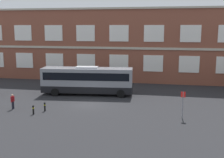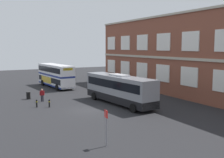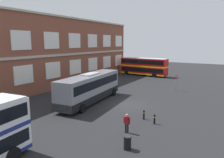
{
  "view_description": "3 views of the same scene",
  "coord_description": "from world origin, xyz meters",
  "px_view_note": "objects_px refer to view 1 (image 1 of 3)",
  "views": [
    {
      "loc": [
        9.07,
        -31.62,
        8.97
      ],
      "look_at": [
        2.21,
        3.3,
        2.51
      ],
      "focal_mm": 46.21,
      "sensor_mm": 36.0,
      "label": 1
    },
    {
      "loc": [
        27.24,
        -11.68,
        7.23
      ],
      "look_at": [
        -0.36,
        3.13,
        3.42
      ],
      "focal_mm": 42.45,
      "sensor_mm": 36.0,
      "label": 2
    },
    {
      "loc": [
        -23.22,
        -11.05,
        7.72
      ],
      "look_at": [
        -0.02,
        2.35,
        3.06
      ],
      "focal_mm": 34.11,
      "sensor_mm": 36.0,
      "label": 3
    }
  ],
  "objects_px": {
    "waiting_passenger": "(13,101)",
    "safety_bollard_west": "(33,110)",
    "bus_stand_flag": "(183,102)",
    "touring_coach": "(87,81)",
    "safety_bollard_east": "(45,107)"
  },
  "relations": [
    {
      "from": "bus_stand_flag",
      "to": "safety_bollard_east",
      "type": "bearing_deg",
      "value": -178.65
    },
    {
      "from": "waiting_passenger",
      "to": "safety_bollard_west",
      "type": "height_order",
      "value": "waiting_passenger"
    },
    {
      "from": "waiting_passenger",
      "to": "safety_bollard_west",
      "type": "distance_m",
      "value": 3.45
    },
    {
      "from": "touring_coach",
      "to": "safety_bollard_east",
      "type": "relative_size",
      "value": 12.84
    },
    {
      "from": "bus_stand_flag",
      "to": "safety_bollard_west",
      "type": "height_order",
      "value": "bus_stand_flag"
    },
    {
      "from": "touring_coach",
      "to": "safety_bollard_west",
      "type": "height_order",
      "value": "touring_coach"
    },
    {
      "from": "touring_coach",
      "to": "waiting_passenger",
      "type": "bearing_deg",
      "value": -126.97
    },
    {
      "from": "touring_coach",
      "to": "bus_stand_flag",
      "type": "distance_m",
      "value": 14.45
    },
    {
      "from": "touring_coach",
      "to": "bus_stand_flag",
      "type": "height_order",
      "value": "touring_coach"
    },
    {
      "from": "waiting_passenger",
      "to": "safety_bollard_west",
      "type": "relative_size",
      "value": 1.79
    },
    {
      "from": "bus_stand_flag",
      "to": "safety_bollard_west",
      "type": "xyz_separation_m",
      "value": [
        -15.13,
        -1.68,
        -1.14
      ]
    },
    {
      "from": "bus_stand_flag",
      "to": "safety_bollard_west",
      "type": "distance_m",
      "value": 15.27
    },
    {
      "from": "safety_bollard_west",
      "to": "safety_bollard_east",
      "type": "xyz_separation_m",
      "value": [
        0.67,
        1.34,
        0.0
      ]
    },
    {
      "from": "safety_bollard_west",
      "to": "bus_stand_flag",
      "type": "bearing_deg",
      "value": 6.35
    },
    {
      "from": "touring_coach",
      "to": "waiting_passenger",
      "type": "xyz_separation_m",
      "value": [
        -6.19,
        -8.22,
        -0.98
      ]
    }
  ]
}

